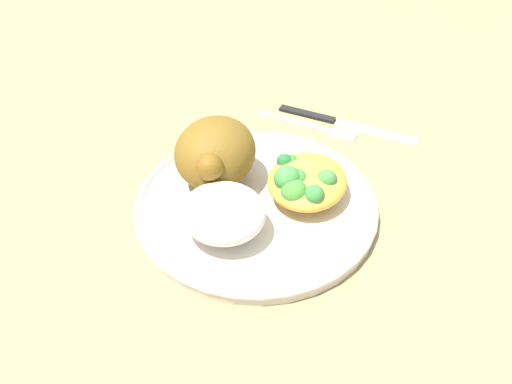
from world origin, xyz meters
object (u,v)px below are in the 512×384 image
knife (336,120)px  rice_pile (223,213)px  plate (256,204)px  roasted_chicken (215,153)px  mac_cheese_with_broccoli (305,181)px  fork (312,126)px

knife → rice_pile: bearing=-12.4°
plate → knife: 0.20m
roasted_chicken → rice_pile: (0.07, 0.04, -0.01)m
roasted_chicken → mac_cheese_with_broccoli: 0.10m
roasted_chicken → knife: (-0.18, 0.10, -0.05)m
rice_pile → mac_cheese_with_broccoli: bearing=143.0°
plate → mac_cheese_with_broccoli: 0.06m
roasted_chicken → mac_cheese_with_broccoli: (-0.01, 0.10, -0.02)m
plate → rice_pile: (0.06, -0.01, 0.03)m
plate → roasted_chicken: bearing=-106.7°
rice_pile → knife: 0.26m
knife → plate: bearing=-11.9°
plate → fork: plate is taller
mac_cheese_with_broccoli → roasted_chicken: bearing=-84.7°
roasted_chicken → mac_cheese_with_broccoli: bearing=95.3°
plate → fork: bearing=175.4°
roasted_chicken → fork: bearing=157.1°
roasted_chicken → plate: bearing=73.3°
plate → rice_pile: size_ratio=3.09×
knife → mac_cheese_with_broccoli: bearing=1.5°
mac_cheese_with_broccoli → fork: mac_cheese_with_broccoli is taller
rice_pile → mac_cheese_with_broccoli: 0.10m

